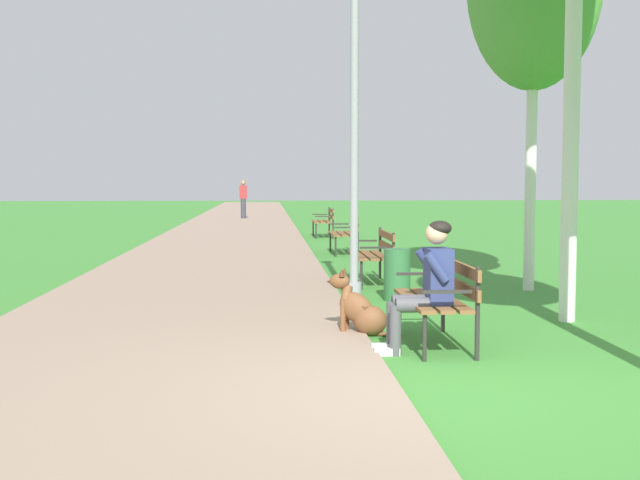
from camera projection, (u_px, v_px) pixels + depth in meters
ground_plane at (433, 392)px, 6.08m from camera, size 120.00×120.00×0.00m
paved_path at (238, 224)px, 29.80m from camera, size 4.14×60.00×0.04m
park_bench_near at (441, 294)px, 7.78m from camera, size 0.55×1.50×0.85m
park_bench_mid at (375, 251)px, 12.46m from camera, size 0.55×1.50×0.85m
park_bench_far at (346, 231)px, 17.59m from camera, size 0.55×1.50×0.85m
park_bench_furthest at (325, 219)px, 22.88m from camera, size 0.55×1.50×0.85m
person_seated_on_near_bench at (427, 281)px, 7.43m from camera, size 0.74×0.49×1.25m
dog_brown at (361, 311)px, 8.31m from camera, size 0.78×0.47×0.71m
lamp_post_near at (354, 124)px, 10.19m from camera, size 0.24×0.24×4.57m
litter_bin at (397, 275)px, 10.73m from camera, size 0.36×0.36×0.70m
pedestrian_distant at (243, 199)px, 33.50m from camera, size 0.32×0.22×1.65m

